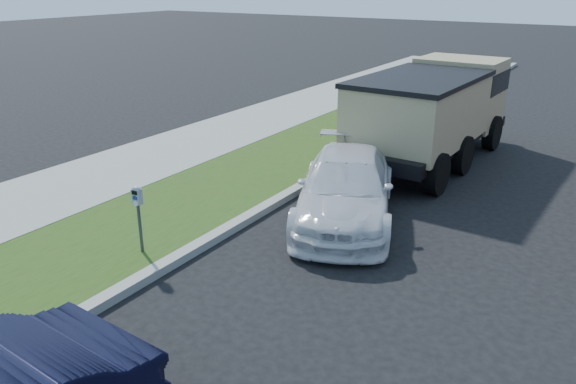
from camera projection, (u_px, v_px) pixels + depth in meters
The scene contains 5 objects.
ground at pixel (329, 286), 8.96m from camera, with size 120.00×120.00×0.00m, color black.
streetside at pixel (162, 183), 13.28m from camera, with size 6.12×50.00×0.15m.
parking_meter at pixel (138, 205), 9.50m from camera, with size 0.18×0.14×1.23m.
white_wagon at pixel (347, 186), 11.36m from camera, with size 1.84×4.54×1.32m, color silver.
dump_truck at pixel (434, 108), 14.84m from camera, with size 2.77×6.43×2.48m.
Camera 1 is at (3.61, -6.99, 4.60)m, focal length 35.00 mm.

